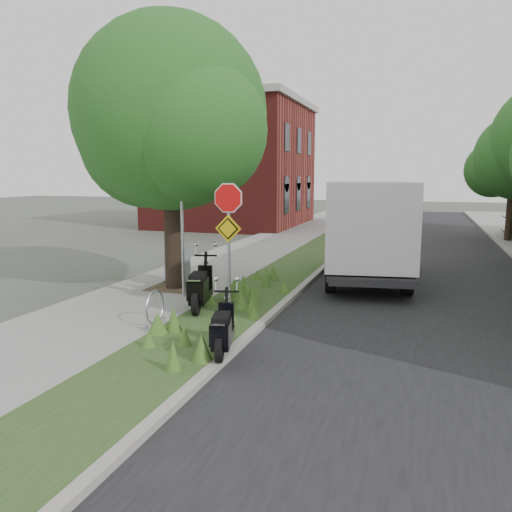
{
  "coord_description": "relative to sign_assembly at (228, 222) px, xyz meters",
  "views": [
    {
      "loc": [
        2.82,
        -10.03,
        3.37
      ],
      "look_at": [
        -1.25,
        2.14,
        1.3
      ],
      "focal_mm": 35.0,
      "sensor_mm": 36.0,
      "label": 1
    }
  ],
  "objects": [
    {
      "name": "verge",
      "position": [
        -0.1,
        9.42,
        -2.27
      ],
      "size": [
        2.0,
        60.0,
        0.12
      ],
      "primitive_type": "cube",
      "color": "#2A401B",
      "rests_on": "ground"
    },
    {
      "name": "scooter_far",
      "position": [
        0.85,
        -2.48,
        -1.82
      ],
      "size": [
        0.62,
        1.63,
        0.79
      ],
      "color": "black",
      "rests_on": "ground"
    },
    {
      "name": "scooter_near",
      "position": [
        -0.85,
        0.21,
        -1.75
      ],
      "size": [
        0.72,
        1.95,
        0.94
      ],
      "color": "black",
      "rests_on": "ground"
    },
    {
      "name": "sidewalk_near",
      "position": [
        -2.85,
        9.42,
        -2.27
      ],
      "size": [
        3.5,
        60.0,
        0.12
      ],
      "primitive_type": "cube",
      "color": "gray",
      "rests_on": "ground"
    },
    {
      "name": "box_truck",
      "position": [
        2.58,
        5.34,
        -0.55
      ],
      "size": [
        3.26,
        6.32,
        2.73
      ],
      "color": "#262628",
      "rests_on": "ground"
    },
    {
      "name": "road",
      "position": [
        4.4,
        9.42,
        -2.32
      ],
      "size": [
        7.0,
        60.0,
        0.01
      ],
      "primitive_type": "cube",
      "color": "black",
      "rests_on": "ground"
    },
    {
      "name": "kerb_near",
      "position": [
        0.9,
        9.42,
        -2.26
      ],
      "size": [
        0.2,
        60.0,
        0.13
      ],
      "primitive_type": "cube",
      "color": "#9E9991",
      "rests_on": "ground"
    },
    {
      "name": "utility_cabinet",
      "position": [
        -2.86,
        2.92,
        -1.72
      ],
      "size": [
        0.85,
        0.65,
        1.02
      ],
      "color": "#262628",
      "rests_on": "ground"
    },
    {
      "name": "street_tree_main",
      "position": [
        -2.68,
        2.28,
        2.48
      ],
      "size": [
        6.21,
        5.54,
        7.66
      ],
      "color": "black",
      "rests_on": "ground"
    },
    {
      "name": "sign_assembly",
      "position": [
        0.0,
        0.0,
        0.0
      ],
      "size": [
        0.94,
        0.08,
        3.22
      ],
      "color": "#A5A8AD",
      "rests_on": "ground"
    },
    {
      "name": "bare_post",
      "position": [
        -1.8,
        1.22,
        -0.21
      ],
      "size": [
        0.08,
        0.08,
        4.0
      ],
      "color": "#A5A8AD",
      "rests_on": "ground"
    },
    {
      "name": "ground",
      "position": [
        1.4,
        -0.58,
        -2.33
      ],
      "size": [
        120.0,
        120.0,
        0.0
      ],
      "primitive_type": "plane",
      "color": "#4C5147",
      "rests_on": "ground"
    },
    {
      "name": "far_tree_c",
      "position": [
        8.34,
        17.46,
        1.63
      ],
      "size": [
        4.37,
        3.89,
        5.93
      ],
      "color": "black",
      "rests_on": "ground"
    },
    {
      "name": "bike_hoop",
      "position": [
        -1.3,
        -1.18,
        -1.83
      ],
      "size": [
        0.06,
        0.78,
        0.77
      ],
      "color": "#A5A8AD",
      "rests_on": "ground"
    },
    {
      "name": "brick_building",
      "position": [
        -8.1,
        21.42,
        1.88
      ],
      "size": [
        9.4,
        10.4,
        8.3
      ],
      "color": "maroon",
      "rests_on": "ground"
    }
  ]
}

